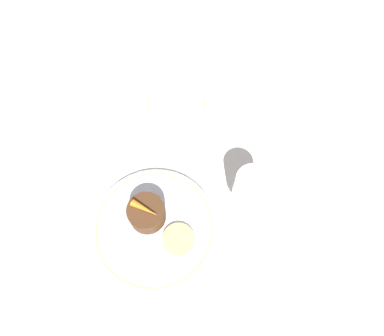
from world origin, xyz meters
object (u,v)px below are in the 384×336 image
(dinner_plate, at_px, (155,228))
(fork, at_px, (125,147))
(wine_glass, at_px, (250,188))
(dessert_cake, at_px, (147,213))
(coffee_cup, at_px, (175,93))

(dinner_plate, bearing_deg, fork, 174.46)
(wine_glass, height_order, fork, wine_glass)
(dessert_cake, bearing_deg, dinner_plate, 4.13)
(dinner_plate, xyz_separation_m, dessert_cake, (-0.02, -0.00, 0.03))
(dinner_plate, xyz_separation_m, coffee_cup, (-0.22, 0.15, 0.04))
(fork, bearing_deg, coffee_cup, 107.77)
(coffee_cup, bearing_deg, dinner_plate, -34.04)
(dinner_plate, relative_size, dessert_cake, 3.45)
(fork, bearing_deg, dessert_cake, -6.99)
(wine_glass, relative_size, dessert_cake, 1.71)
(coffee_cup, distance_m, dessert_cake, 0.25)
(dinner_plate, bearing_deg, dessert_cake, -175.87)
(coffee_cup, height_order, wine_glass, wine_glass)
(dinner_plate, bearing_deg, wine_glass, 81.22)
(fork, height_order, dessert_cake, dessert_cake)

